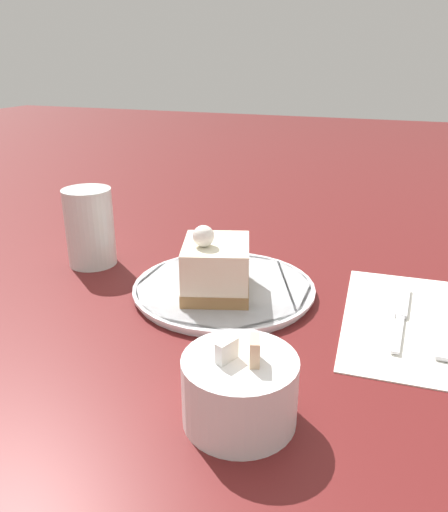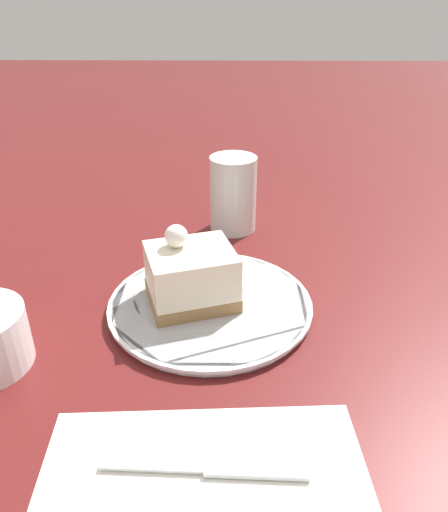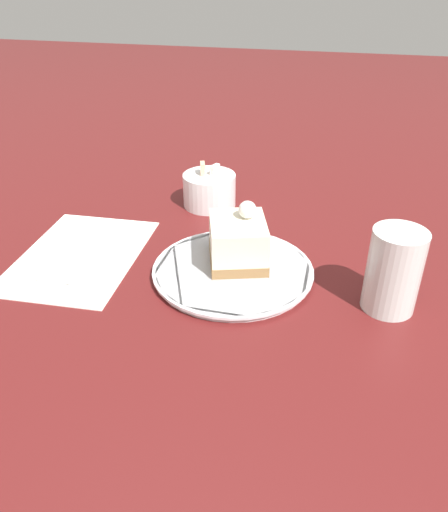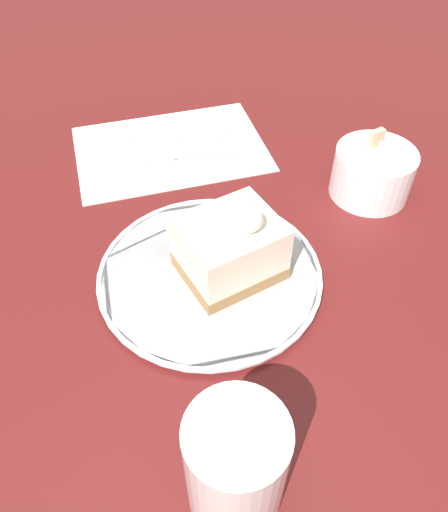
{
  "view_description": "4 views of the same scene",
  "coord_description": "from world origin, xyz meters",
  "px_view_note": "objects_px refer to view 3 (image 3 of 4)",
  "views": [
    {
      "loc": [
        -0.19,
        0.53,
        0.29
      ],
      "look_at": [
        0.0,
        -0.0,
        0.06
      ],
      "focal_mm": 35.0,
      "sensor_mm": 36.0,
      "label": 1
    },
    {
      "loc": [
        -0.47,
        -0.04,
        0.34
      ],
      "look_at": [
        0.03,
        -0.04,
        0.06
      ],
      "focal_mm": 35.0,
      "sensor_mm": 36.0,
      "label": 2
    },
    {
      "loc": [
        0.14,
        -0.62,
        0.4
      ],
      "look_at": [
        -0.0,
        -0.04,
        0.04
      ],
      "focal_mm": 35.0,
      "sensor_mm": 36.0,
      "label": 3
    },
    {
      "loc": [
        0.34,
        -0.08,
        0.4
      ],
      "look_at": [
        0.02,
        -0.01,
        0.04
      ],
      "focal_mm": 35.0,
      "sensor_mm": 36.0,
      "label": 4
    }
  ],
  "objects_px": {
    "plate": "(233,271)",
    "cake_slice": "(238,241)",
    "sugar_bowl": "(209,190)",
    "drinking_glass": "(394,271)",
    "fork": "(70,247)",
    "knife": "(90,260)"
  },
  "relations": [
    {
      "from": "fork",
      "to": "cake_slice",
      "type": "bearing_deg",
      "value": 4.55
    },
    {
      "from": "plate",
      "to": "knife",
      "type": "relative_size",
      "value": 1.43
    },
    {
      "from": "plate",
      "to": "sugar_bowl",
      "type": "height_order",
      "value": "sugar_bowl"
    },
    {
      "from": "plate",
      "to": "cake_slice",
      "type": "distance_m",
      "value": 0.04
    },
    {
      "from": "plate",
      "to": "sugar_bowl",
      "type": "bearing_deg",
      "value": 113.25
    },
    {
      "from": "plate",
      "to": "fork",
      "type": "height_order",
      "value": "plate"
    },
    {
      "from": "drinking_glass",
      "to": "sugar_bowl",
      "type": "bearing_deg",
      "value": 141.4
    },
    {
      "from": "cake_slice",
      "to": "fork",
      "type": "xyz_separation_m",
      "value": [
        -0.27,
        -0.01,
        -0.04
      ]
    },
    {
      "from": "plate",
      "to": "fork",
      "type": "xyz_separation_m",
      "value": [
        -0.27,
        0.01,
        -0.0
      ]
    },
    {
      "from": "cake_slice",
      "to": "knife",
      "type": "xyz_separation_m",
      "value": [
        -0.22,
        -0.04,
        -0.04
      ]
    },
    {
      "from": "knife",
      "to": "sugar_bowl",
      "type": "relative_size",
      "value": 1.69
    },
    {
      "from": "drinking_glass",
      "to": "fork",
      "type": "bearing_deg",
      "value": 175.75
    },
    {
      "from": "sugar_bowl",
      "to": "drinking_glass",
      "type": "xyz_separation_m",
      "value": [
        0.31,
        -0.25,
        0.03
      ]
    },
    {
      "from": "plate",
      "to": "sugar_bowl",
      "type": "xyz_separation_m",
      "value": [
        -0.1,
        0.22,
        0.02
      ]
    },
    {
      "from": "fork",
      "to": "sugar_bowl",
      "type": "bearing_deg",
      "value": 53.06
    },
    {
      "from": "fork",
      "to": "sugar_bowl",
      "type": "relative_size",
      "value": 1.66
    },
    {
      "from": "drinking_glass",
      "to": "plate",
      "type": "bearing_deg",
      "value": 172.97
    },
    {
      "from": "cake_slice",
      "to": "sugar_bowl",
      "type": "relative_size",
      "value": 1.2
    },
    {
      "from": "sugar_bowl",
      "to": "knife",
      "type": "bearing_deg",
      "value": -117.11
    },
    {
      "from": "plate",
      "to": "knife",
      "type": "bearing_deg",
      "value": -175.16
    },
    {
      "from": "cake_slice",
      "to": "sugar_bowl",
      "type": "bearing_deg",
      "value": 98.53
    },
    {
      "from": "knife",
      "to": "cake_slice",
      "type": "bearing_deg",
      "value": 12.21
    }
  ]
}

